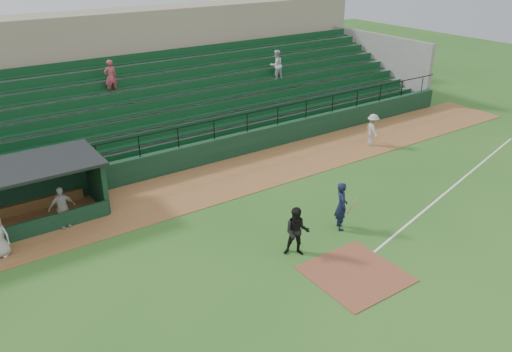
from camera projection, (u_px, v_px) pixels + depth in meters
ground at (335, 260)px, 17.94m from camera, size 90.00×90.00×0.00m
warning_track at (220, 180)px, 23.92m from camera, size 40.00×4.00×0.03m
home_plate_dirt at (355, 274)px, 17.18m from camera, size 3.00×3.00×0.03m
foul_line at (448, 191)px, 22.93m from camera, size 17.49×4.44×0.01m
stadium_structure at (145, 93)px, 29.28m from camera, size 38.00×13.08×6.40m
batter_at_plate at (341, 206)px, 19.55m from camera, size 1.17×0.86×1.98m
umpire at (297, 232)px, 17.91m from camera, size 1.15×1.12×1.87m
runner at (372, 130)px, 27.71m from camera, size 1.01×1.30×1.77m
dugout_player_a at (62, 208)px, 19.63m from camera, size 1.03×0.45×1.73m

